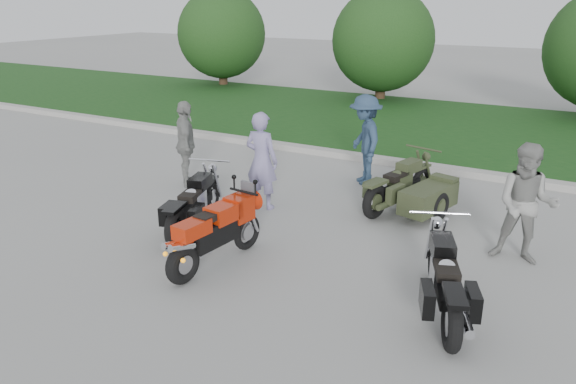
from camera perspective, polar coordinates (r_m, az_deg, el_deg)
The scene contains 13 objects.
ground at distance 8.15m, azimuth -4.80°, elevation -7.63°, with size 80.00×80.00×0.00m, color #9A9A95.
curb at distance 13.17m, azimuth 9.97°, elevation 3.12°, with size 60.00×0.30×0.15m, color #A29F98.
grass_strip at distance 17.03m, azimuth 14.79°, elevation 6.44°, with size 60.00×8.00×0.14m, color #244F1B.
tree_far_left at distance 24.11m, azimuth -6.77°, elevation 15.66°, with size 3.60×3.60×4.00m.
tree_mid_left at distance 20.79m, azimuth 9.62°, elevation 14.96°, with size 3.60×3.60×4.00m.
sportbike_red at distance 8.01m, azimuth -7.51°, elevation -4.04°, with size 0.45×1.91×0.91m.
cruiser_left at distance 9.31m, azimuth -9.63°, elevation -1.47°, with size 0.79×2.10×0.83m.
cruiser_right at distance 7.04m, azimuth 15.65°, elevation -8.96°, with size 0.99×2.10×0.85m.
cruiser_sidecar at distance 10.15m, azimuth 12.78°, elevation -0.13°, with size 1.35×2.11×0.83m.
person_stripe at distance 10.09m, azimuth -2.70°, elevation 3.21°, with size 0.65×0.43×1.78m, color #867EAB.
person_grey at distance 8.65m, azimuth 23.05°, elevation -1.17°, with size 0.86×0.67×1.77m, color gray.
person_denim at distance 11.56m, azimuth 7.79°, elevation 5.29°, with size 1.19×0.68×1.84m, color navy.
person_back at distance 11.49m, azimuth -10.32°, elevation 4.81°, with size 1.02×0.42×1.74m, color gray.
Camera 1 is at (4.15, -5.97, 3.69)m, focal length 35.00 mm.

